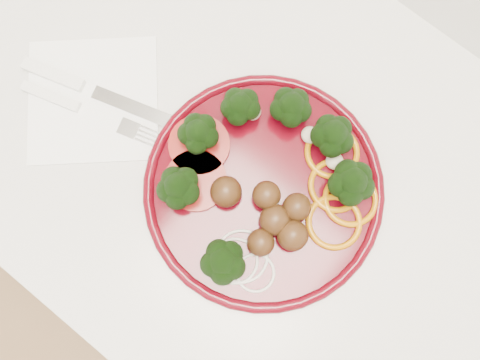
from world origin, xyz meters
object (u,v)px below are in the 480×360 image
Objects in this scene: knife at (78,85)px; fork at (67,103)px; plate at (264,181)px; napkin at (93,100)px.

knife reaches higher than fork.
plate reaches higher than knife.
plate is 0.27m from knife.
plate is at bearing 11.96° from napkin.
fork is (0.00, -0.03, -0.00)m from knife.
knife is at bearing -169.75° from plate.
fork is at bearing -130.34° from napkin.
plate is 0.25m from napkin.
napkin is 0.90× the size of fork.
napkin is at bearing 33.31° from fork.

